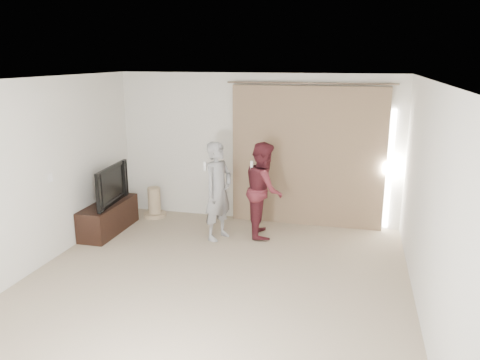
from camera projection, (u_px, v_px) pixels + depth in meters
name	position (u px, v px, depth m)	size (l,w,h in m)	color
floor	(210.00, 288.00, 5.97)	(5.50, 5.50, 0.00)	tan
wall_back	(256.00, 148.00, 8.22)	(5.00, 0.04, 2.60)	silver
wall_left	(30.00, 178.00, 6.23)	(0.04, 5.50, 2.60)	silver
ceiling	(207.00, 80.00, 5.31)	(5.00, 5.50, 0.01)	silver
curtain	(308.00, 157.00, 7.96)	(2.80, 0.11, 2.46)	#8C6F56
tv_console	(109.00, 217.00, 7.85)	(0.45, 1.29, 0.50)	black
tv	(106.00, 185.00, 7.71)	(1.11, 0.15, 0.64)	black
scratching_post	(154.00, 205.00, 8.60)	(0.41, 0.41, 0.55)	tan
person_man	(218.00, 191.00, 7.42)	(0.58, 0.68, 1.58)	gray
person_woman	(264.00, 189.00, 7.58)	(0.76, 0.88, 1.55)	#581D26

